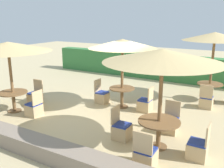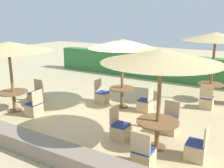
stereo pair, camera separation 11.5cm
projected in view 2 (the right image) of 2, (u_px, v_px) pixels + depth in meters
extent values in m
plane|color=#C6B284|center=(104.00, 112.00, 9.05)|extent=(40.00, 40.00, 0.00)
cube|color=#387A3D|center=(159.00, 67.00, 13.65)|extent=(13.00, 0.70, 1.37)
cube|color=gray|center=(34.00, 145.00, 6.26)|extent=(10.00, 0.56, 0.42)
cylinder|color=brown|center=(212.00, 69.00, 9.88)|extent=(0.10, 0.10, 2.69)
cone|color=tan|center=(216.00, 36.00, 9.55)|extent=(2.48, 2.48, 0.32)
cylinder|color=brown|center=(209.00, 100.00, 10.22)|extent=(0.48, 0.48, 0.03)
cylinder|color=brown|center=(210.00, 93.00, 10.14)|extent=(0.12, 0.12, 0.68)
cylinder|color=brown|center=(211.00, 84.00, 10.04)|extent=(1.01, 1.01, 0.04)
cube|color=tan|center=(206.00, 103.00, 9.34)|extent=(0.46, 0.46, 0.40)
cube|color=#233893|center=(207.00, 97.00, 9.28)|extent=(0.42, 0.42, 0.05)
cube|color=tan|center=(207.00, 92.00, 9.04)|extent=(0.46, 0.04, 0.48)
cylinder|color=brown|center=(12.00, 78.00, 8.83)|extent=(0.10, 0.10, 2.43)
cone|color=tan|center=(8.00, 46.00, 8.53)|extent=(2.96, 2.96, 0.32)
cylinder|color=brown|center=(15.00, 110.00, 9.14)|extent=(0.48, 0.48, 0.03)
cylinder|color=brown|center=(14.00, 102.00, 9.06)|extent=(0.12, 0.12, 0.69)
cylinder|color=brown|center=(13.00, 92.00, 8.96)|extent=(1.02, 1.02, 0.04)
cube|color=tan|center=(34.00, 110.00, 8.68)|extent=(0.46, 0.46, 0.40)
cube|color=#233893|center=(33.00, 104.00, 8.62)|extent=(0.42, 0.42, 0.05)
cube|color=tan|center=(37.00, 97.00, 8.45)|extent=(0.04, 0.46, 0.48)
cube|color=tan|center=(36.00, 98.00, 9.90)|extent=(0.46, 0.46, 0.40)
cube|color=#233893|center=(35.00, 93.00, 9.85)|extent=(0.42, 0.42, 0.05)
cube|color=tan|center=(39.00, 85.00, 9.95)|extent=(0.46, 0.04, 0.48)
cylinder|color=brown|center=(122.00, 75.00, 9.20)|extent=(0.10, 0.10, 2.49)
cone|color=tan|center=(122.00, 44.00, 8.89)|extent=(2.48, 2.48, 0.32)
cylinder|color=brown|center=(122.00, 107.00, 9.52)|extent=(0.48, 0.48, 0.03)
cylinder|color=brown|center=(122.00, 98.00, 9.43)|extent=(0.12, 0.12, 0.72)
cylinder|color=brown|center=(122.00, 88.00, 9.33)|extent=(0.95, 0.95, 0.04)
cube|color=tan|center=(102.00, 98.00, 9.96)|extent=(0.46, 0.46, 0.40)
cube|color=#233893|center=(102.00, 92.00, 9.90)|extent=(0.42, 0.42, 0.05)
cube|color=tan|center=(98.00, 85.00, 9.94)|extent=(0.04, 0.46, 0.48)
cube|color=tan|center=(145.00, 106.00, 9.05)|extent=(0.46, 0.46, 0.40)
cube|color=#233893|center=(145.00, 100.00, 8.99)|extent=(0.42, 0.42, 0.05)
cube|color=tan|center=(151.00, 94.00, 8.82)|extent=(0.04, 0.46, 0.48)
cylinder|color=brown|center=(159.00, 102.00, 6.25)|extent=(0.10, 0.10, 2.51)
cone|color=tan|center=(161.00, 56.00, 5.95)|extent=(2.93, 2.93, 0.32)
cylinder|color=brown|center=(156.00, 147.00, 6.57)|extent=(0.48, 0.48, 0.03)
cylinder|color=brown|center=(157.00, 135.00, 6.49)|extent=(0.12, 0.12, 0.71)
cylinder|color=brown|center=(158.00, 122.00, 6.39)|extent=(1.09, 1.09, 0.04)
cube|color=tan|center=(195.00, 151.00, 5.99)|extent=(0.46, 0.46, 0.40)
cube|color=#233893|center=(196.00, 143.00, 5.93)|extent=(0.42, 0.42, 0.05)
cube|color=tan|center=(207.00, 135.00, 5.76)|extent=(0.04, 0.46, 0.48)
cube|color=tan|center=(143.00, 159.00, 5.68)|extent=(0.46, 0.46, 0.40)
cube|color=#233893|center=(144.00, 150.00, 5.62)|extent=(0.42, 0.42, 0.05)
cube|color=tan|center=(140.00, 143.00, 5.38)|extent=(0.46, 0.04, 0.48)
cube|color=tan|center=(169.00, 126.00, 7.37)|extent=(0.46, 0.46, 0.40)
cube|color=#233893|center=(169.00, 119.00, 7.31)|extent=(0.42, 0.42, 0.05)
cube|color=tan|center=(172.00, 108.00, 7.42)|extent=(0.46, 0.04, 0.48)
cube|color=tan|center=(121.00, 132.00, 6.99)|extent=(0.46, 0.46, 0.40)
cube|color=#233893|center=(121.00, 125.00, 6.93)|extent=(0.42, 0.42, 0.05)
cube|color=tan|center=(114.00, 114.00, 6.96)|extent=(0.04, 0.46, 0.48)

